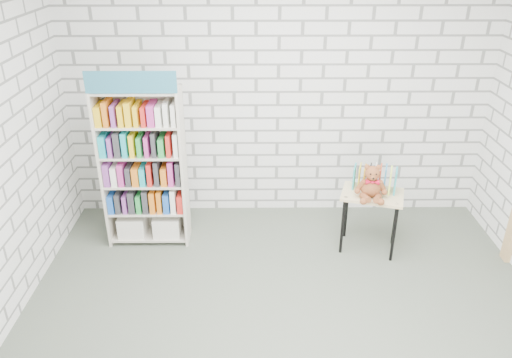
{
  "coord_description": "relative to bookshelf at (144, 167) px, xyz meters",
  "views": [
    {
      "loc": [
        -0.28,
        -3.11,
        2.9
      ],
      "look_at": [
        -0.24,
        0.95,
        0.9
      ],
      "focal_mm": 35.0,
      "sensor_mm": 36.0,
      "label": 1
    }
  ],
  "objects": [
    {
      "name": "bookshelf",
      "position": [
        0.0,
        0.0,
        0.0
      ],
      "size": [
        0.81,
        0.32,
        1.82
      ],
      "color": "beige",
      "rests_on": "ground"
    },
    {
      "name": "teddy_bear",
      "position": [
        2.19,
        -0.28,
        -0.07
      ],
      "size": [
        0.31,
        0.29,
        0.33
      ],
      "color": "brown",
      "rests_on": "display_table"
    },
    {
      "name": "room_shell",
      "position": [
        1.34,
        -1.36,
        0.95
      ],
      "size": [
        4.52,
        4.02,
        2.81
      ],
      "color": "silver",
      "rests_on": "ground"
    },
    {
      "name": "display_table",
      "position": [
        2.24,
        -0.19,
        -0.29
      ],
      "size": [
        0.68,
        0.56,
        0.63
      ],
      "color": "tan",
      "rests_on": "ground"
    },
    {
      "name": "ground",
      "position": [
        1.34,
        -1.36,
        -0.83
      ],
      "size": [
        4.5,
        4.5,
        0.0
      ],
      "primitive_type": "plane",
      "color": "#4D5548",
      "rests_on": "ground"
    },
    {
      "name": "table_books",
      "position": [
        2.27,
        -0.1,
        -0.08
      ],
      "size": [
        0.44,
        0.29,
        0.24
      ],
      "color": "teal",
      "rests_on": "display_table"
    }
  ]
}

